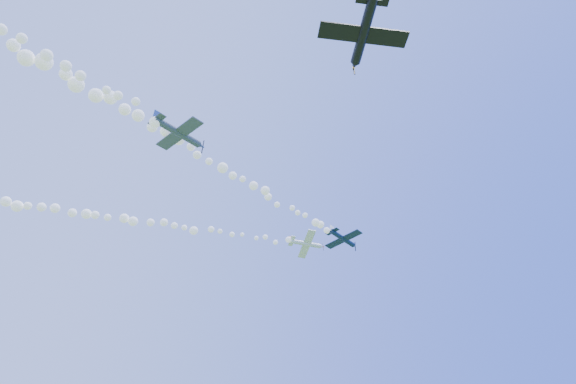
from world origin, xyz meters
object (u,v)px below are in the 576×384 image
plane_white (306,244)px  plane_grey (179,133)px  plane_navy (343,239)px  plane_black (363,34)px

plane_white → plane_grey: plane_white is taller
plane_navy → plane_grey: plane_navy is taller
plane_navy → plane_black: size_ratio=0.91×
plane_white → plane_black: plane_white is taller
plane_grey → plane_black: size_ratio=1.04×
plane_grey → plane_black: plane_grey is taller
plane_white → plane_navy: (-0.14, -11.31, -4.90)m
plane_navy → plane_white: bearing=77.1°
plane_black → plane_navy: bearing=-11.1°
plane_white → plane_navy: bearing=-73.1°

